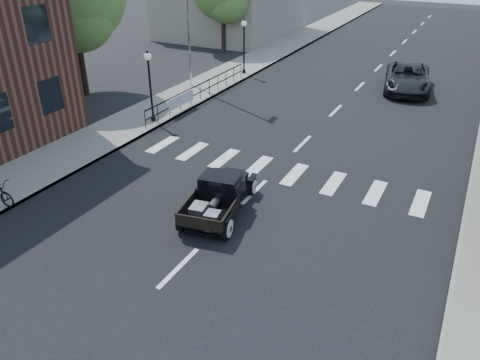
% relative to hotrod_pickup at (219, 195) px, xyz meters
% --- Properties ---
extents(ground, '(120.00, 120.00, 0.00)m').
position_rel_hotrod_pickup_xyz_m(ground, '(0.47, -0.19, -0.69)').
color(ground, black).
rests_on(ground, ground).
extents(road, '(14.00, 80.00, 0.02)m').
position_rel_hotrod_pickup_xyz_m(road, '(0.47, 14.81, -0.68)').
color(road, black).
rests_on(road, ground).
extents(road_markings, '(12.00, 60.00, 0.06)m').
position_rel_hotrod_pickup_xyz_m(road_markings, '(0.47, 9.81, -0.69)').
color(road_markings, silver).
rests_on(road_markings, ground).
extents(sidewalk_left, '(3.00, 80.00, 0.15)m').
position_rel_hotrod_pickup_xyz_m(sidewalk_left, '(-8.03, 14.81, -0.61)').
color(sidewalk_left, gray).
rests_on(sidewalk_left, ground).
extents(low_building_left, '(10.00, 12.00, 5.00)m').
position_rel_hotrod_pickup_xyz_m(low_building_left, '(-14.53, 27.81, 1.81)').
color(low_building_left, gray).
rests_on(low_building_left, ground).
extents(railing, '(0.08, 10.00, 1.00)m').
position_rel_hotrod_pickup_xyz_m(railing, '(-6.83, 9.81, -0.04)').
color(railing, black).
rests_on(railing, sidewalk_left).
extents(banner, '(0.04, 2.20, 0.60)m').
position_rel_hotrod_pickup_xyz_m(banner, '(-6.75, 7.81, -0.24)').
color(banner, silver).
rests_on(banner, sidewalk_left).
extents(lamp_post_b, '(0.36, 0.36, 3.50)m').
position_rel_hotrod_pickup_xyz_m(lamp_post_b, '(-7.13, 5.81, 1.21)').
color(lamp_post_b, black).
rests_on(lamp_post_b, sidewalk_left).
extents(lamp_post_c, '(0.36, 0.36, 3.50)m').
position_rel_hotrod_pickup_xyz_m(lamp_post_c, '(-7.13, 15.81, 1.21)').
color(lamp_post_c, black).
rests_on(lamp_post_c, sidewalk_left).
extents(big_tree_near, '(5.98, 5.98, 8.78)m').
position_rel_hotrod_pickup_xyz_m(big_tree_near, '(-13.53, 7.81, 3.71)').
color(big_tree_near, '#4E7733').
rests_on(big_tree_near, ground).
extents(big_tree_far, '(4.91, 4.91, 7.21)m').
position_rel_hotrod_pickup_xyz_m(big_tree_far, '(-12.03, 21.81, 2.92)').
color(big_tree_far, '#4E7733').
rests_on(big_tree_far, ground).
extents(hotrod_pickup, '(2.50, 4.22, 1.37)m').
position_rel_hotrod_pickup_xyz_m(hotrod_pickup, '(0.00, 0.00, 0.00)').
color(hotrod_pickup, black).
rests_on(hotrod_pickup, ground).
extents(second_car, '(3.46, 5.87, 1.53)m').
position_rel_hotrod_pickup_xyz_m(second_car, '(3.13, 17.37, 0.08)').
color(second_car, black).
rests_on(second_car, ground).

